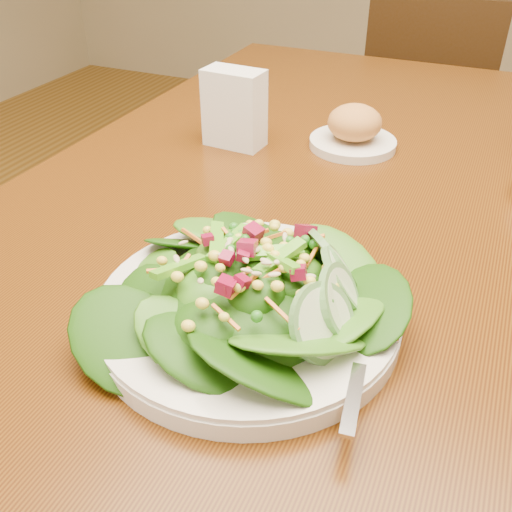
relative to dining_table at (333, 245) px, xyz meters
name	(u,v)px	position (x,y,z in m)	size (l,w,h in m)	color
ground_plane	(311,493)	(0.00, 0.00, -0.65)	(5.00, 5.00, 0.00)	olive
dining_table	(333,245)	(0.00, 0.00, 0.00)	(0.90, 1.40, 0.75)	#552E09
chair_far	(424,124)	(-0.02, 1.10, -0.20)	(0.39, 0.40, 0.85)	black
salad_plate	(257,296)	(0.01, -0.32, 0.13)	(0.31, 0.31, 0.09)	silver
bread_plate	(354,130)	(-0.02, 0.15, 0.13)	(0.14, 0.14, 0.07)	silver
napkin_holder	(234,106)	(-0.20, 0.08, 0.17)	(0.10, 0.06, 0.12)	white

